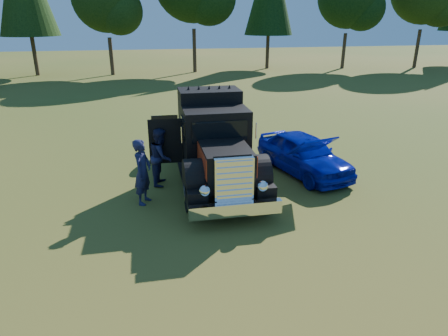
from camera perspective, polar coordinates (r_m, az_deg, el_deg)
ground at (r=12.13m, az=-5.04°, el=-5.19°), size 120.00×120.00×0.00m
diamond_t_truck at (r=13.32m, az=-1.47°, el=3.26°), size 3.38×7.16×3.00m
hotrod_coupe at (r=14.51m, az=11.32°, el=2.02°), size 2.72×4.50×1.89m
spectator_near at (r=12.05m, az=-11.55°, el=-0.55°), size 0.73×0.86×2.00m
spectator_far at (r=13.37m, az=-8.97°, el=1.62°), size 0.91×1.07×1.92m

